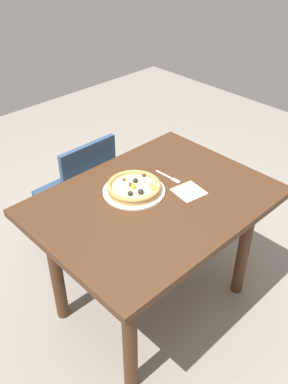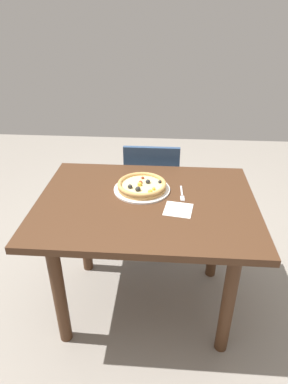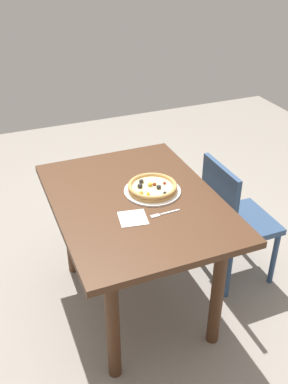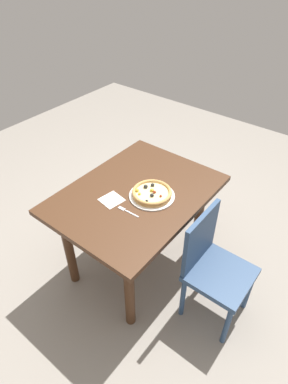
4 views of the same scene
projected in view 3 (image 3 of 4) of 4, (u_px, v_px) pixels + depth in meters
The scene contains 7 objects.
ground_plane at pixel (137, 301), 2.78m from camera, with size 6.00×6.00×0.00m, color gray.
dining_table at pixel (136, 217), 2.44m from camera, with size 1.18×0.88×0.77m.
chair_near at pixel (233, 218), 2.74m from camera, with size 0.40×0.40×0.86m.
plate at pixel (152, 191), 2.44m from camera, with size 0.32×0.32×0.01m, color white.
pizza at pixel (152, 187), 2.42m from camera, with size 0.28×0.28×0.05m.
fork at pixel (163, 214), 2.25m from camera, with size 0.02×0.17×0.00m.
napkin at pixel (133, 218), 2.22m from camera, with size 0.14×0.14×0.00m, color white.
Camera 3 is at (-1.88, 0.71, 2.04)m, focal length 40.84 mm.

